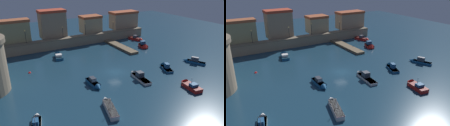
{
  "view_description": "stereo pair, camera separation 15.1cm",
  "coord_description": "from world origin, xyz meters",
  "views": [
    {
      "loc": [
        -23.37,
        -38.24,
        19.71
      ],
      "look_at": [
        0.0,
        1.21,
        1.69
      ],
      "focal_mm": 36.26,
      "sensor_mm": 36.0,
      "label": 1
    },
    {
      "loc": [
        -23.24,
        -38.31,
        19.71
      ],
      "look_at": [
        0.0,
        1.21,
        1.69
      ],
      "focal_mm": 36.26,
      "sensor_mm": 36.0,
      "label": 2
    }
  ],
  "objects": [
    {
      "name": "moored_boat_6",
      "position": [
        19.26,
        18.02,
        0.47
      ],
      "size": [
        2.98,
        5.72,
        1.85
      ],
      "rotation": [
        0.0,
        0.0,
        -1.28
      ],
      "color": "red",
      "rests_on": "ground"
    },
    {
      "name": "moored_boat_9",
      "position": [
        10.81,
        -3.96,
        0.38
      ],
      "size": [
        3.32,
        5.5,
        1.97
      ],
      "rotation": [
        0.0,
        0.0,
        1.2
      ],
      "color": "#195689",
      "rests_on": "ground"
    },
    {
      "name": "moored_boat_7",
      "position": [
        -8.22,
        -11.75,
        0.41
      ],
      "size": [
        2.89,
        6.66,
        2.59
      ],
      "rotation": [
        0.0,
        0.0,
        1.31
      ],
      "color": "silver",
      "rests_on": "ground"
    },
    {
      "name": "quay_wall",
      "position": [
        0.0,
        22.8,
        1.41
      ],
      "size": [
        47.53,
        2.47,
        2.78
      ],
      "color": "gray",
      "rests_on": "ground"
    },
    {
      "name": "moored_boat_5",
      "position": [
        8.25,
        -13.15,
        0.44
      ],
      "size": [
        2.31,
        5.09,
        2.66
      ],
      "rotation": [
        0.0,
        0.0,
        1.44
      ],
      "color": "red",
      "rests_on": "ground"
    },
    {
      "name": "moored_boat_3",
      "position": [
        -19.09,
        -10.35,
        0.36
      ],
      "size": [
        2.94,
        6.64,
        2.64
      ],
      "rotation": [
        0.0,
        0.0,
        1.3
      ],
      "color": "silver",
      "rests_on": "ground"
    },
    {
      "name": "pier_dock",
      "position": [
        10.54,
        14.45,
        0.3
      ],
      "size": [
        2.49,
        14.53,
        0.7
      ],
      "color": "brown",
      "rests_on": "ground"
    },
    {
      "name": "quay_lamp_3",
      "position": [
        13.19,
        22.8,
        4.89
      ],
      "size": [
        0.32,
        0.32,
        3.12
      ],
      "color": "black",
      "rests_on": "quay_wall"
    },
    {
      "name": "moored_boat_10",
      "position": [
        16.24,
        10.66,
        0.52
      ],
      "size": [
        3.14,
        4.63,
        2.26
      ],
      "rotation": [
        0.0,
        0.0,
        -1.9
      ],
      "color": "red",
      "rests_on": "ground"
    },
    {
      "name": "old_town_backdrop",
      "position": [
        0.43,
        25.97,
        5.75
      ],
      "size": [
        45.97,
        4.69,
        7.91
      ],
      "color": "#928A5F",
      "rests_on": "ground"
    },
    {
      "name": "moored_boat_0",
      "position": [
        2.59,
        -4.91,
        0.41
      ],
      "size": [
        2.23,
        7.04,
        2.02
      ],
      "rotation": [
        0.0,
        0.0,
        1.46
      ],
      "color": "silver",
      "rests_on": "ground"
    },
    {
      "name": "moored_boat_8",
      "position": [
        -7.51,
        15.45,
        0.39
      ],
      "size": [
        2.66,
        5.43,
        1.71
      ],
      "rotation": [
        0.0,
        0.0,
        1.39
      ],
      "color": "#195689",
      "rests_on": "ground"
    },
    {
      "name": "moored_boat_1",
      "position": [
        -6.69,
        -3.51,
        0.48
      ],
      "size": [
        1.36,
        5.09,
        1.71
      ],
      "rotation": [
        0.0,
        0.0,
        -1.57
      ],
      "color": "#195689",
      "rests_on": "ground"
    },
    {
      "name": "quay_lamp_0",
      "position": [
        -13.53,
        22.8,
        5.07
      ],
      "size": [
        0.32,
        0.32,
        3.44
      ],
      "color": "black",
      "rests_on": "quay_wall"
    },
    {
      "name": "mooring_buoy_0",
      "position": [
        -15.98,
        8.87,
        0.0
      ],
      "size": [
        0.57,
        0.57,
        0.57
      ],
      "primitive_type": "sphere",
      "color": "red",
      "rests_on": "ground"
    },
    {
      "name": "quay_lamp_2",
      "position": [
        3.5,
        22.8,
        5.11
      ],
      "size": [
        0.32,
        0.32,
        3.51
      ],
      "color": "black",
      "rests_on": "quay_wall"
    },
    {
      "name": "ground_plane",
      "position": [
        0.0,
        0.0,
        0.0
      ],
      "size": [
        130.29,
        130.29,
        0.0
      ],
      "primitive_type": "plane",
      "color": "#19384C"
    },
    {
      "name": "moored_boat_2",
      "position": [
        18.85,
        -4.92,
        0.48
      ],
      "size": [
        3.21,
        5.39,
        1.78
      ],
      "rotation": [
        0.0,
        0.0,
        1.99
      ],
      "color": "#195689",
      "rests_on": "ground"
    },
    {
      "name": "quay_lamp_1",
      "position": [
        -3.43,
        22.8,
        4.96
      ],
      "size": [
        0.32,
        0.32,
        3.25
      ],
      "color": "black",
      "rests_on": "quay_wall"
    }
  ]
}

